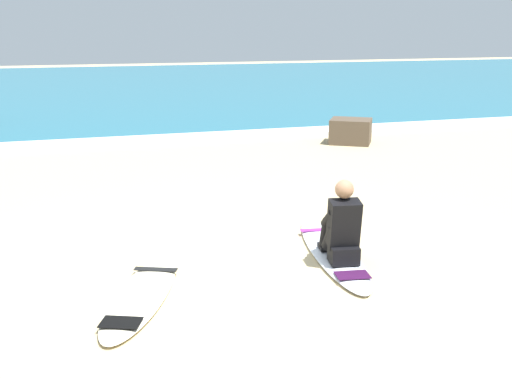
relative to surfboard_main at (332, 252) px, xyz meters
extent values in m
plane|color=#CCB584|center=(-1.18, -0.09, -0.04)|extent=(80.00, 80.00, 0.00)
cube|color=teal|center=(-1.18, 21.73, 0.01)|extent=(80.00, 28.00, 0.10)
cube|color=white|center=(-1.18, 8.03, 0.02)|extent=(80.00, 0.90, 0.11)
ellipsoid|color=silver|center=(0.00, 0.00, 0.00)|extent=(0.91, 2.61, 0.07)
cube|color=purple|center=(0.11, 0.71, 0.04)|extent=(0.49, 0.17, 0.01)
cube|color=#351037|center=(-0.13, -0.81, 0.04)|extent=(0.40, 0.29, 0.01)
cube|color=black|center=(-0.07, -0.46, 0.14)|extent=(0.36, 0.31, 0.20)
cylinder|color=black|center=(-0.14, -0.26, 0.29)|extent=(0.21, 0.42, 0.43)
cylinder|color=black|center=(-0.12, -0.05, 0.26)|extent=(0.16, 0.28, 0.42)
cube|color=black|center=(-0.12, 0.02, 0.07)|extent=(0.13, 0.23, 0.05)
cylinder|color=black|center=(0.06, -0.29, 0.29)|extent=(0.21, 0.42, 0.43)
cylinder|color=black|center=(0.11, -0.09, 0.26)|extent=(0.16, 0.28, 0.42)
cube|color=black|center=(0.12, -0.02, 0.07)|extent=(0.13, 0.23, 0.05)
cube|color=black|center=(-0.07, -0.42, 0.49)|extent=(0.38, 0.34, 0.57)
sphere|color=#A37556|center=(-0.06, -0.39, 0.88)|extent=(0.21, 0.21, 0.21)
cylinder|color=black|center=(-0.18, -0.25, 0.52)|extent=(0.15, 0.41, 0.31)
cylinder|color=black|center=(0.10, -0.29, 0.52)|extent=(0.15, 0.41, 0.31)
ellipsoid|color=#EFE5C6|center=(-2.35, -0.56, 0.00)|extent=(1.29, 2.13, 0.07)
cube|color=black|center=(-2.13, -0.02, 0.04)|extent=(0.48, 0.28, 0.01)
cube|color=black|center=(-2.61, -1.18, 0.04)|extent=(0.43, 0.36, 0.01)
cube|color=brown|center=(3.38, 6.54, 0.25)|extent=(1.19, 1.15, 0.57)
camera|label=1|loc=(-2.94, -6.36, 2.63)|focal=43.08mm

